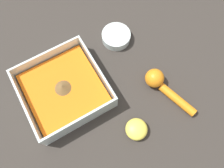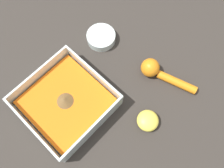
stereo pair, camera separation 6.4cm
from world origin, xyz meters
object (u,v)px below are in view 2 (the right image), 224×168
spice_bowl (101,38)px  lemon_squeezer (158,72)px  lemon_half (148,121)px  square_dish (66,103)px

spice_bowl → lemon_squeezer: bearing=-172.6°
lemon_half → square_dish: bearing=31.2°
spice_bowl → lemon_half: bearing=160.0°
square_dish → spice_bowl: square_dish is taller
lemon_squeezer → lemon_half: (-0.08, 0.13, -0.01)m
lemon_half → spice_bowl: bearing=-20.0°
lemon_squeezer → lemon_half: 0.15m
spice_bowl → lemon_half: (-0.29, 0.11, 0.00)m
square_dish → lemon_half: bearing=-148.8°
lemon_half → lemon_squeezer: bearing=-60.6°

